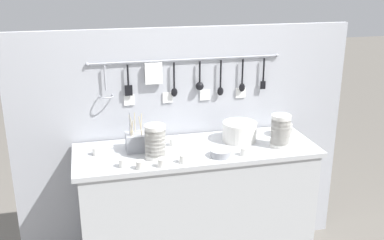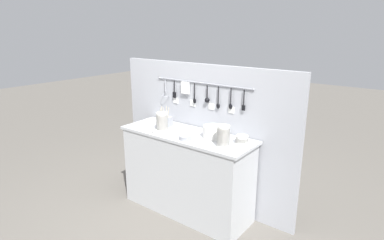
{
  "view_description": "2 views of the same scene",
  "coord_description": "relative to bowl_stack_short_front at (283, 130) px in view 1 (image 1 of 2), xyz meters",
  "views": [
    {
      "loc": [
        -0.66,
        -2.59,
        2.05
      ],
      "look_at": [
        -0.02,
        0.04,
        1.13
      ],
      "focal_mm": 42.0,
      "sensor_mm": 36.0,
      "label": 1
    },
    {
      "loc": [
        2.08,
        -2.63,
        2.08
      ],
      "look_at": [
        0.07,
        0.01,
        1.12
      ],
      "focal_mm": 30.0,
      "sensor_mm": 36.0,
      "label": 2
    }
  ],
  "objects": [
    {
      "name": "cutlery_caddy",
      "position": [
        -1.01,
        -0.03,
        0.01
      ],
      "size": [
        0.14,
        0.14,
        0.27
      ],
      "color": "#93969E",
      "rests_on": "counter"
    },
    {
      "name": "back_wall",
      "position": [
        -0.64,
        0.22,
        -0.15
      ],
      "size": [
        2.36,
        0.11,
        1.69
      ],
      "color": "#A8AAB2",
      "rests_on": "ground"
    },
    {
      "name": "cup_edge_far",
      "position": [
        -0.77,
        -0.01,
        -0.02
      ],
      "size": [
        0.05,
        0.05,
        0.05
      ],
      "color": "silver",
      "rests_on": "counter"
    },
    {
      "name": "steel_mixing_bowl",
      "position": [
        -0.52,
        -0.25,
        -0.02
      ],
      "size": [
        0.13,
        0.13,
        0.04
      ],
      "color": "#93969E",
      "rests_on": "counter"
    },
    {
      "name": "cup_by_caddy",
      "position": [
        -0.77,
        -0.29,
        -0.02
      ],
      "size": [
        0.05,
        0.05,
        0.05
      ],
      "color": "silver",
      "rests_on": "counter"
    },
    {
      "name": "plate_stack",
      "position": [
        -0.32,
        -0.02,
        0.02
      ],
      "size": [
        0.23,
        0.23,
        0.13
      ],
      "color": "silver",
      "rests_on": "counter"
    },
    {
      "name": "counter",
      "position": [
        -0.64,
        -0.09,
        -0.52
      ],
      "size": [
        1.56,
        0.54,
        0.95
      ],
      "color": "#B7BABC",
      "rests_on": "ground"
    },
    {
      "name": "cup_back_left",
      "position": [
        -1.12,
        -0.27,
        -0.02
      ],
      "size": [
        0.05,
        0.05,
        0.05
      ],
      "color": "silver",
      "rests_on": "counter"
    },
    {
      "name": "cup_front_left",
      "position": [
        -0.84,
        0.03,
        -0.02
      ],
      "size": [
        0.05,
        0.05,
        0.05
      ],
      "color": "silver",
      "rests_on": "counter"
    },
    {
      "name": "cup_beside_plates",
      "position": [
        -1.27,
        -0.05,
        -0.02
      ],
      "size": [
        0.05,
        0.05,
        0.05
      ],
      "color": "silver",
      "rests_on": "counter"
    },
    {
      "name": "bowl_stack_tall_left",
      "position": [
        -0.1,
        -0.18,
        0.06
      ],
      "size": [
        0.12,
        0.12,
        0.21
      ],
      "color": "silver",
      "rests_on": "counter"
    },
    {
      "name": "cup_mid_row",
      "position": [
        -0.9,
        -0.31,
        -0.02
      ],
      "size": [
        0.05,
        0.05,
        0.05
      ],
      "color": "silver",
      "rests_on": "counter"
    },
    {
      "name": "bowl_stack_nested_right",
      "position": [
        -0.92,
        -0.18,
        0.06
      ],
      "size": [
        0.13,
        0.13,
        0.21
      ],
      "color": "silver",
      "rests_on": "counter"
    },
    {
      "name": "cup_centre",
      "position": [
        -1.03,
        -0.32,
        -0.02
      ],
      "size": [
        0.05,
        0.05,
        0.05
      ],
      "color": "silver",
      "rests_on": "counter"
    },
    {
      "name": "cup_front_right",
      "position": [
        -0.38,
        -0.27,
        -0.02
      ],
      "size": [
        0.05,
        0.05,
        0.05
      ],
      "color": "silver",
      "rests_on": "counter"
    },
    {
      "name": "bowl_stack_short_front",
      "position": [
        0.0,
        0.0,
        0.0
      ],
      "size": [
        0.12,
        0.12,
        0.08
      ],
      "color": "silver",
      "rests_on": "counter"
    }
  ]
}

